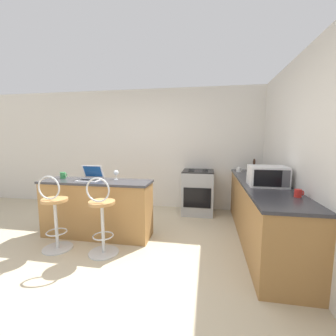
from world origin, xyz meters
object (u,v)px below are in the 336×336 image
mug_green (63,175)px  toaster (257,172)px  mug_white (239,170)px  microwave (268,176)px  bar_stool_far (102,218)px  laptop (91,176)px  stove_range (198,192)px  bar_stool_near (55,215)px  mug_red (298,193)px  pepper_mill (254,165)px  wine_glass_short (116,173)px

mug_green → toaster: bearing=11.9°
mug_white → microwave: bearing=-80.7°
bar_stool_far → laptop: bearing=128.5°
bar_stool_far → toaster: (2.16, 1.26, 0.48)m
laptop → stove_range: size_ratio=0.37×
bar_stool_near → toaster: size_ratio=3.89×
laptop → mug_green: size_ratio=3.26×
laptop → mug_red: laptop is taller
laptop → toaster: laptop is taller
laptop → mug_white: size_ratio=3.22×
toaster → mug_green: (-3.12, -0.66, -0.04)m
mug_white → mug_red: size_ratio=1.10×
microwave → mug_white: bearing=99.3°
bar_stool_far → microwave: bearing=15.0°
laptop → pepper_mill: 3.08m
microwave → mug_white: (-0.21, 1.29, -0.09)m
mug_white → wine_glass_short: wine_glass_short is taller
bar_stool_near → laptop: (0.24, 0.57, 0.44)m
bar_stool_near → bar_stool_far: (0.69, 0.00, 0.00)m
wine_glass_short → microwave: bearing=-2.3°
toaster → mug_red: size_ratio=2.89×
bar_stool_far → bar_stool_near: bearing=180.0°
pepper_mill → wine_glass_short: bearing=-149.9°
mug_white → toaster: bearing=-71.2°
microwave → stove_range: 1.76m
mug_white → pepper_mill: (0.31, 0.16, 0.07)m
stove_range → mug_white: bearing=-2.8°
mug_red → toaster: bearing=98.7°
laptop → mug_green: (-0.51, 0.04, -0.01)m
bar_stool_near → toaster: 3.15m
toaster → pepper_mill: pepper_mill is taller
wine_glass_short → mug_green: wine_glass_short is taller
bar_stool_far → wine_glass_short: bar_stool_far is taller
stove_range → pepper_mill: pepper_mill is taller
toaster → microwave: bearing=-89.6°
stove_range → mug_green: size_ratio=8.77×
wine_glass_short → mug_red: (2.42, -0.66, -0.06)m
bar_stool_far → mug_green: (-0.96, 0.61, 0.44)m
wine_glass_short → stove_range: bearing=44.9°
mug_white → wine_glass_short: bearing=-149.5°
bar_stool_near → mug_white: 3.27m
laptop → mug_white: (2.40, 1.30, -0.01)m
pepper_mill → mug_red: size_ratio=2.63×
laptop → mug_green: bearing=175.9°
microwave → bar_stool_near: bearing=-168.5°
microwave → wine_glass_short: microwave is taller
laptop → microwave: microwave is taller
pepper_mill → wine_glass_short: size_ratio=1.64×
laptop → toaster: 2.70m
toaster → stove_range: bearing=147.1°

